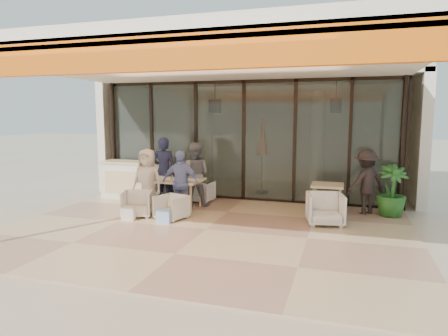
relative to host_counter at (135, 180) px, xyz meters
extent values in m
plane|color=#C6B293|center=(2.88, -2.30, -0.53)|extent=(70.00, 70.00, 0.00)
cube|color=tan|center=(2.88, -2.30, -0.53)|extent=(8.00, 6.00, 0.01)
cube|color=silver|center=(2.88, -2.30, 2.77)|extent=(8.00, 6.00, 0.20)
cube|color=#DA5B0B|center=(2.88, -5.24, 2.49)|extent=(8.00, 0.12, 0.45)
cube|color=orange|center=(2.88, -4.55, 2.61)|extent=(8.00, 1.50, 0.06)
cylinder|color=black|center=(-1.00, 0.58, 1.07)|extent=(0.12, 0.12, 3.20)
cylinder|color=black|center=(6.76, 0.58, 1.07)|extent=(0.12, 0.12, 3.20)
cube|color=#9EADA3|center=(2.88, 0.70, 1.07)|extent=(8.00, 0.03, 3.20)
cube|color=black|center=(2.88, 0.70, -0.49)|extent=(8.00, 0.10, 0.08)
cube|color=black|center=(2.88, 0.70, 2.63)|extent=(8.00, 0.10, 0.08)
cube|color=black|center=(-1.12, 0.70, 1.07)|extent=(0.08, 0.10, 3.20)
cube|color=black|center=(0.18, 0.70, 1.07)|extent=(0.08, 0.10, 3.20)
cube|color=black|center=(1.53, 0.70, 1.07)|extent=(0.08, 0.10, 3.20)
cube|color=black|center=(2.88, 0.70, 1.07)|extent=(0.08, 0.10, 3.20)
cube|color=black|center=(4.23, 0.70, 1.07)|extent=(0.08, 0.10, 3.20)
cube|color=black|center=(5.58, 0.70, 1.07)|extent=(0.08, 0.10, 3.20)
cube|color=black|center=(6.88, 0.70, 1.07)|extent=(0.08, 0.10, 3.20)
cube|color=silver|center=(2.88, 4.20, 1.17)|extent=(9.00, 0.25, 3.40)
cube|color=silver|center=(-1.52, 2.45, 1.17)|extent=(0.25, 3.50, 3.40)
cube|color=silver|center=(7.28, 2.45, 1.17)|extent=(0.25, 3.50, 3.40)
cube|color=silver|center=(2.88, 2.45, 2.87)|extent=(9.00, 3.50, 0.25)
cube|color=beige|center=(2.88, 2.45, -0.52)|extent=(8.00, 3.50, 0.02)
cylinder|color=silver|center=(1.28, 2.30, 0.97)|extent=(0.40, 0.40, 3.00)
cylinder|color=silver|center=(4.68, 2.30, 0.97)|extent=(0.40, 0.40, 3.00)
cylinder|color=black|center=(1.68, 1.90, 2.47)|extent=(0.03, 0.03, 0.70)
cube|color=black|center=(1.68, 1.90, 2.02)|extent=(0.30, 0.30, 0.40)
sphere|color=#FFBF72|center=(1.68, 1.90, 2.02)|extent=(0.18, 0.18, 0.18)
cylinder|color=black|center=(5.18, 1.90, 2.47)|extent=(0.03, 0.03, 0.70)
cube|color=black|center=(5.18, 1.90, 2.02)|extent=(0.30, 0.30, 0.40)
sphere|color=#FFBF72|center=(5.18, 1.90, 2.02)|extent=(0.18, 0.18, 0.18)
cylinder|color=black|center=(3.18, 1.70, -0.48)|extent=(0.40, 0.40, 0.05)
cylinder|color=black|center=(3.18, 1.70, 0.52)|extent=(0.04, 0.04, 2.10)
cone|color=#DF4C13|center=(3.18, 1.70, 1.17)|extent=(0.32, 0.32, 1.10)
cube|color=silver|center=(0.00, 0.00, -0.03)|extent=(1.80, 0.60, 1.00)
cube|color=beige|center=(0.00, 0.00, 0.48)|extent=(1.85, 0.65, 0.06)
cube|color=beige|center=(0.00, -0.31, -0.03)|extent=(1.50, 0.02, 0.60)
cube|color=beige|center=(1.46, -0.80, 0.19)|extent=(1.50, 0.90, 0.05)
cube|color=white|center=(1.46, -0.80, 0.21)|extent=(1.30, 0.35, 0.01)
cylinder|color=beige|center=(0.84, -1.12, -0.18)|extent=(0.06, 0.06, 0.70)
cylinder|color=beige|center=(2.08, -1.12, -0.18)|extent=(0.06, 0.06, 0.70)
cylinder|color=beige|center=(0.84, -0.48, -0.18)|extent=(0.06, 0.06, 0.70)
cylinder|color=beige|center=(2.08, -0.48, -0.18)|extent=(0.06, 0.06, 0.70)
cylinder|color=white|center=(1.01, -0.95, 0.27)|extent=(0.06, 0.06, 0.11)
cylinder|color=white|center=(1.21, -0.60, 0.27)|extent=(0.06, 0.06, 0.11)
cylinder|color=white|center=(1.51, -0.90, 0.27)|extent=(0.06, 0.06, 0.11)
cylinder|color=white|center=(1.76, -0.62, 0.27)|extent=(0.06, 0.06, 0.11)
cylinder|color=#974C15|center=(0.91, -0.65, 0.30)|extent=(0.07, 0.07, 0.16)
cylinder|color=black|center=(1.36, -0.52, 0.30)|extent=(0.09, 0.09, 0.17)
cylinder|color=black|center=(1.36, -0.52, 0.39)|extent=(0.10, 0.10, 0.01)
cylinder|color=white|center=(1.01, -1.10, 0.22)|extent=(0.22, 0.22, 0.01)
cylinder|color=white|center=(1.91, -1.10, 0.22)|extent=(0.22, 0.22, 0.01)
cylinder|color=white|center=(1.01, -0.48, 0.22)|extent=(0.22, 0.22, 0.01)
cylinder|color=white|center=(1.91, -0.48, 0.22)|extent=(0.22, 0.22, 0.01)
imported|color=white|center=(1.04, 0.15, -0.17)|extent=(0.79, 0.76, 0.72)
imported|color=white|center=(1.88, 0.15, -0.23)|extent=(0.62, 0.59, 0.61)
imported|color=white|center=(1.04, -1.75, -0.20)|extent=(0.80, 0.78, 0.66)
imported|color=white|center=(1.88, -1.75, -0.23)|extent=(0.73, 0.70, 0.61)
imported|color=#181B36|center=(1.04, -0.35, 0.34)|extent=(0.70, 0.52, 1.73)
imported|color=slate|center=(1.88, -0.35, 0.28)|extent=(0.87, 0.73, 1.62)
imported|color=beige|center=(1.04, -1.25, 0.22)|extent=(0.74, 0.48, 1.51)
imported|color=#7388BF|center=(1.88, -1.25, 0.22)|extent=(0.89, 0.40, 1.49)
cube|color=silver|center=(1.04, -2.15, -0.36)|extent=(0.30, 0.10, 0.34)
cube|color=#99BFD8|center=(1.88, -2.15, -0.36)|extent=(0.30, 0.10, 0.34)
cube|color=beige|center=(5.12, -0.43, 0.19)|extent=(0.70, 0.70, 0.05)
cylinder|color=beige|center=(4.84, -0.71, -0.18)|extent=(0.05, 0.05, 0.70)
cylinder|color=beige|center=(5.40, -0.71, -0.18)|extent=(0.05, 0.05, 0.70)
cylinder|color=beige|center=(4.84, -0.15, -0.18)|extent=(0.05, 0.05, 0.70)
cylinder|color=beige|center=(5.40, -0.15, -0.18)|extent=(0.05, 0.05, 0.70)
imported|color=white|center=(5.12, -1.18, -0.16)|extent=(0.85, 0.82, 0.75)
imported|color=black|center=(5.96, 0.01, 0.22)|extent=(1.11, 1.02, 1.50)
imported|color=#1E5919|center=(6.51, -0.05, 0.07)|extent=(0.85, 0.85, 1.19)
camera|label=1|loc=(5.50, -9.59, 1.75)|focal=32.00mm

